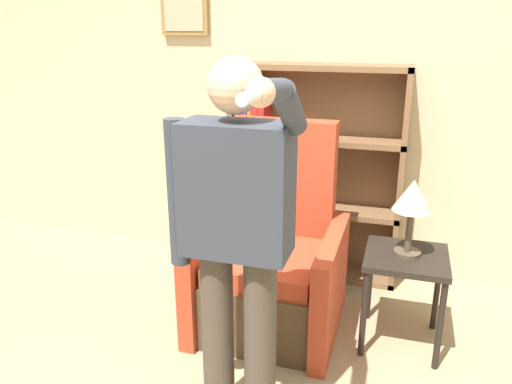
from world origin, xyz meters
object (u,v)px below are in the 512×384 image
object	(u,v)px
side_table	(405,269)
table_lamp	(412,200)
armchair	(272,266)
bookcase	(297,174)
person_standing	(236,230)

from	to	relation	value
side_table	table_lamp	size ratio (longest dim) A/B	1.28
armchair	side_table	bearing A→B (deg)	-0.72
side_table	table_lamp	world-z (taller)	table_lamp
bookcase	armchair	bearing A→B (deg)	-88.67
bookcase	person_standing	xyz separation A→B (m)	(0.10, -1.67, 0.22)
side_table	table_lamp	distance (m)	0.43
side_table	bookcase	bearing A→B (deg)	136.80
table_lamp	bookcase	bearing A→B (deg)	136.80
armchair	person_standing	world-z (taller)	person_standing
bookcase	person_standing	distance (m)	1.69
armchair	bookcase	bearing A→B (deg)	91.33
armchair	table_lamp	size ratio (longest dim) A/B	2.82
side_table	armchair	bearing A→B (deg)	179.28
bookcase	side_table	bearing A→B (deg)	-43.20
person_standing	table_lamp	xyz separation A→B (m)	(0.73, 0.89, -0.09)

